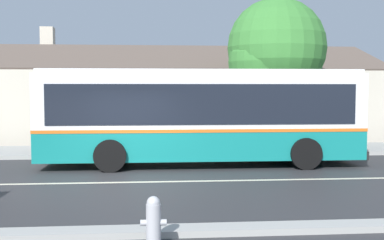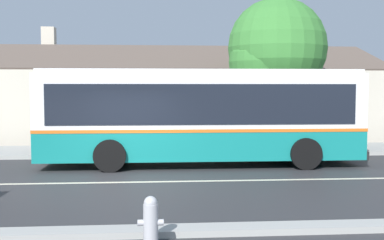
% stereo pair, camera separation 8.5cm
% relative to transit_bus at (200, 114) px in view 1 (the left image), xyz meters
% --- Properties ---
extents(ground_plane, '(300.00, 300.00, 0.00)m').
position_rel_transit_bus_xyz_m(ground_plane, '(-2.30, -2.90, -1.70)').
color(ground_plane, '#2D2D30').
extents(sidewalk_far, '(60.00, 3.00, 0.15)m').
position_rel_transit_bus_xyz_m(sidewalk_far, '(-2.30, 3.10, -1.62)').
color(sidewalk_far, '#9E9E99').
rests_on(sidewalk_far, ground).
extents(curb_near, '(60.00, 0.50, 0.12)m').
position_rel_transit_bus_xyz_m(curb_near, '(-2.30, -7.65, -1.64)').
color(curb_near, '#9E9E99').
rests_on(curb_near, ground).
extents(lane_divider_stripe, '(60.00, 0.16, 0.01)m').
position_rel_transit_bus_xyz_m(lane_divider_stripe, '(-2.30, -2.90, -1.69)').
color(lane_divider_stripe, beige).
rests_on(lane_divider_stripe, ground).
extents(community_building, '(22.30, 9.65, 5.91)m').
position_rel_transit_bus_xyz_m(community_building, '(-1.33, 10.45, 0.11)').
color(community_building, beige).
rests_on(community_building, ground).
extents(transit_bus, '(10.54, 2.84, 3.15)m').
position_rel_transit_bus_xyz_m(transit_bus, '(0.00, 0.00, 0.00)').
color(transit_bus, '#147F7A').
rests_on(transit_bus, ground).
extents(bench_by_building, '(1.76, 0.51, 0.94)m').
position_rel_transit_bus_xyz_m(bench_by_building, '(-5.03, 2.79, -1.12)').
color(bench_by_building, brown).
rests_on(bench_by_building, sidewalk_far).
extents(street_tree_primary, '(4.09, 4.08, 6.27)m').
position_rel_transit_bus_xyz_m(street_tree_primary, '(3.40, 3.67, 2.36)').
color(street_tree_primary, '#4C3828').
rests_on(street_tree_primary, ground).
extents(fire_hydrant, '(0.42, 0.24, 0.83)m').
position_rel_transit_bus_xyz_m(fire_hydrant, '(-1.62, -8.30, -1.27)').
color(fire_hydrant, '#B2B2B7').
rests_on(fire_hydrant, ground).
extents(bus_stop_sign, '(0.36, 0.07, 2.40)m').
position_rel_transit_bus_xyz_m(bus_stop_sign, '(6.42, 2.09, -0.05)').
color(bus_stop_sign, gray).
rests_on(bus_stop_sign, sidewalk_far).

